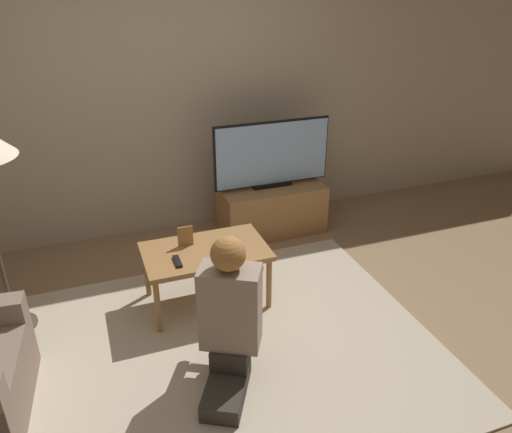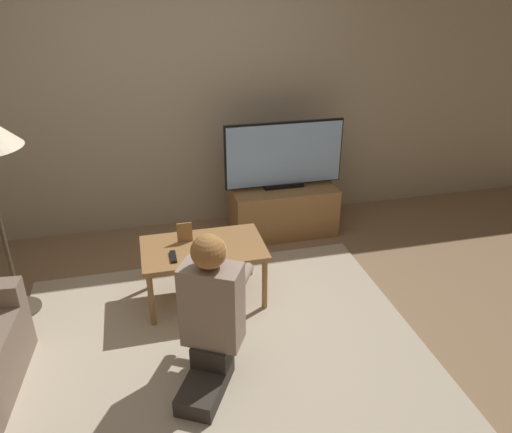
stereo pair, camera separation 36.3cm
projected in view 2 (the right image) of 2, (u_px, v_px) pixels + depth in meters
ground_plane at (221, 348)px, 3.27m from camera, size 10.00×10.00×0.00m
wall_back at (178, 88)px, 4.38m from camera, size 10.00×0.06×2.60m
rug at (221, 347)px, 3.27m from camera, size 2.62×2.19×0.02m
tv_stand at (283, 210)px, 4.64m from camera, size 0.95×0.46×0.45m
tv at (284, 155)px, 4.41m from camera, size 1.08×0.08×0.61m
coffee_table at (203, 252)px, 3.59m from camera, size 0.88×0.54×0.46m
person_kneeling at (211, 311)px, 2.84m from camera, size 0.60×0.81×0.96m
picture_frame at (185, 232)px, 3.60m from camera, size 0.11×0.01×0.15m
remote at (173, 257)px, 3.42m from camera, size 0.04×0.15×0.02m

